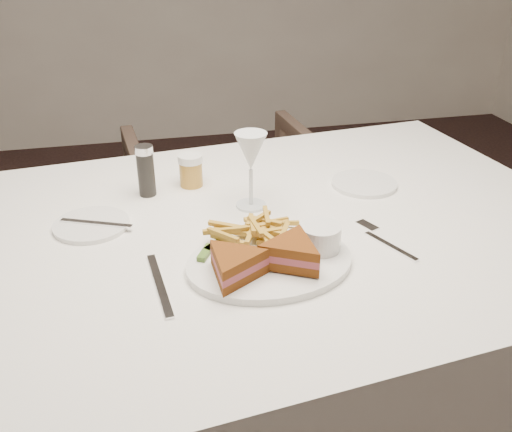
{
  "coord_description": "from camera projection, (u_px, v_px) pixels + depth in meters",
  "views": [
    {
      "loc": [
        -0.2,
        -1.23,
        1.34
      ],
      "look_at": [
        0.02,
        -0.23,
        0.8
      ],
      "focal_mm": 40.0,
      "sensor_mm": 36.0,
      "label": 1
    }
  ],
  "objects": [
    {
      "name": "chair_far",
      "position": [
        229.0,
        212.0,
        2.15
      ],
      "size": [
        0.74,
        0.7,
        0.71
      ],
      "primitive_type": "imported",
      "rotation": [
        0.0,
        0.0,
        3.23
      ],
      "color": "#48362C",
      "rests_on": "ground"
    },
    {
      "name": "ground",
      "position": [
        231.0,
        416.0,
        1.72
      ],
      "size": [
        5.0,
        5.0,
        0.0
      ],
      "primitive_type": "plane",
      "color": "black",
      "rests_on": "ground"
    },
    {
      "name": "table_setting",
      "position": [
        253.0,
        226.0,
        1.14
      ],
      "size": [
        0.81,
        0.57,
        0.18
      ],
      "color": "white",
      "rests_on": "table"
    },
    {
      "name": "table",
      "position": [
        251.0,
        360.0,
        1.39
      ],
      "size": [
        1.59,
        1.16,
        0.75
      ],
      "primitive_type": "cube",
      "rotation": [
        0.0,
        0.0,
        0.11
      ],
      "color": "white",
      "rests_on": "ground"
    }
  ]
}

